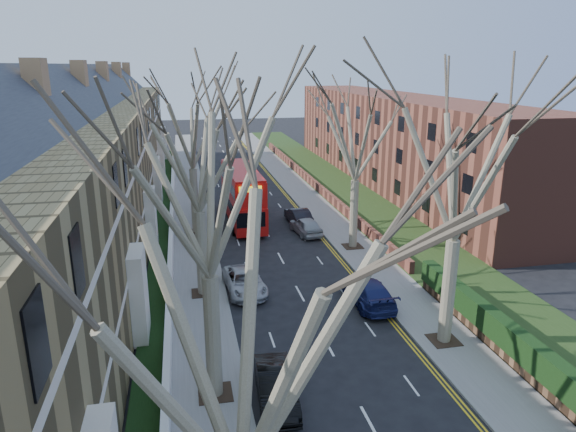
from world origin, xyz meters
TOP-DOWN VIEW (x-y plane):
  - pavement_left at (-6.00, 39.00)m, footprint 3.00×102.00m
  - pavement_right at (6.00, 39.00)m, footprint 3.00×102.00m
  - terrace_left at (-13.65, 31.00)m, footprint 9.70×78.00m
  - flats_right at (17.46, 43.00)m, footprint 13.97×54.00m
  - wall_hedge_right at (7.70, 2.00)m, footprint 0.70×24.00m
  - front_wall_left at (-7.65, 31.00)m, footprint 0.30×78.00m
  - grass_verge_right at (10.50, 39.00)m, footprint 6.00×102.00m
  - tree_left_near at (-5.70, -4.00)m, footprint 9.80×9.80m
  - tree_left_mid at (-5.70, 6.00)m, footprint 10.50×10.50m
  - tree_left_far at (-5.70, 16.00)m, footprint 10.15×10.15m
  - tree_left_dist at (-5.70, 28.00)m, footprint 10.50×10.50m
  - tree_right_mid at (5.70, 8.00)m, footprint 10.50×10.50m
  - tree_right_far at (5.70, 22.00)m, footprint 10.15×10.15m
  - double_decker_bus at (-1.56, 30.49)m, footprint 2.97×11.04m
  - car_left_mid at (-3.29, 5.14)m, footprint 1.73×4.34m
  - car_left_far at (-3.22, 15.96)m, footprint 2.51×4.88m
  - car_right_near at (3.54, 12.90)m, footprint 2.07×5.01m
  - car_right_mid at (3.03, 25.91)m, footprint 2.18×4.36m
  - car_right_far at (3.05, 28.78)m, footprint 1.75×4.42m

SIDE VIEW (x-z plane):
  - pavement_left at x=-6.00m, z-range 0.00..0.12m
  - pavement_right at x=6.00m, z-range 0.00..0.12m
  - grass_verge_right at x=10.50m, z-range 0.12..0.18m
  - front_wall_left at x=-7.65m, z-range 0.12..1.12m
  - car_left_far at x=-3.22m, z-range 0.00..1.32m
  - car_left_mid at x=-3.29m, z-range 0.00..1.40m
  - car_right_mid at x=3.03m, z-range 0.00..1.43m
  - car_right_far at x=3.05m, z-range 0.00..1.43m
  - car_right_near at x=3.54m, z-range 0.00..1.45m
  - wall_hedge_right at x=7.70m, z-range 0.22..2.02m
  - double_decker_bus at x=-1.56m, z-range -0.04..4.56m
  - flats_right at x=17.46m, z-range -0.02..9.98m
  - terrace_left at x=-13.65m, z-range -1.27..12.33m
  - tree_left_near at x=-5.70m, z-range 2.06..15.79m
  - tree_left_far at x=-5.70m, z-range 2.13..16.35m
  - tree_right_far at x=5.70m, z-range 2.13..16.35m
  - tree_left_mid at x=-5.70m, z-range 2.20..16.91m
  - tree_right_mid at x=5.70m, z-range 2.20..16.91m
  - tree_left_dist at x=-5.70m, z-range 2.20..16.91m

